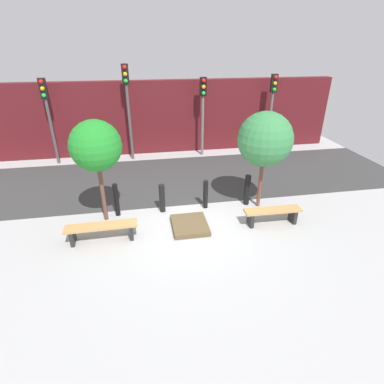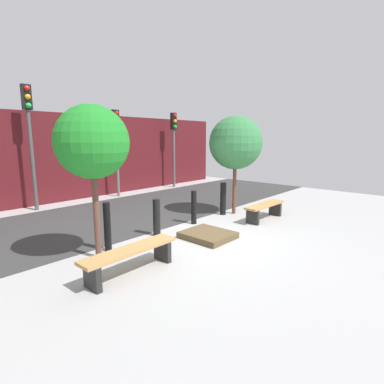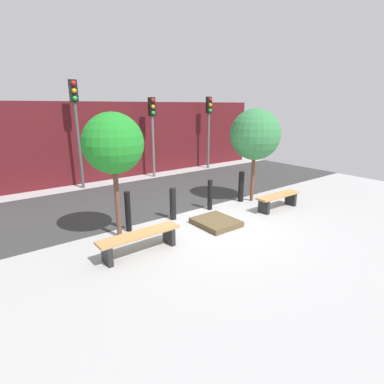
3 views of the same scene
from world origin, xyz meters
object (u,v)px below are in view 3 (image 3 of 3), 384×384
Objects in this scene: bollard_right at (241,187)px; traffic_light_mid_east at (152,123)px; bollard_left at (173,204)px; bench_left at (140,238)px; planter_bed at (216,222)px; bollard_center at (210,195)px; traffic_light_east at (209,120)px; tree_behind_left_bench at (113,144)px; tree_behind_right_bench at (255,135)px; bench_right at (278,199)px; bollard_far_left at (128,212)px; traffic_light_mid_west at (76,116)px.

bollard_right is 0.29× the size of traffic_light_mid_east.
bench_left is at bearing -143.65° from bollard_left.
bench_left is at bearing -175.26° from planter_bed.
planter_bed is at bearing -122.91° from bollard_center.
bollard_right is at bearing -119.19° from traffic_light_east.
planter_bed is 0.38× the size of tree_behind_left_bench.
tree_behind_right_bench is at bearing -115.32° from traffic_light_east.
tree_behind_right_bench is (4.82, 1.09, 1.88)m from bench_left.
bollard_center reaches higher than bollard_left.
tree_behind_left_bench reaches higher than bench_right.
tree_behind_left_bench is 0.85× the size of traffic_light_east.
tree_behind_left_bench is at bearing -151.88° from bollard_far_left.
bollard_left is 0.97× the size of bollard_center.
bollard_center is at bearing 3.35° from tree_behind_left_bench.
traffic_light_east is at bearing -0.01° from traffic_light_mid_west.
traffic_light_east is (2.44, 6.25, 2.12)m from bench_right.
traffic_light_mid_west reaches higher than traffic_light_east.
traffic_light_east is (7.27, 5.17, 0.16)m from tree_behind_left_bench.
bench_right is 7.04m from traffic_light_east.
bench_left is 1.86× the size of bollard_right.
bollard_right is at bearing 0.00° from bollard_far_left.
tree_behind_right_bench is 5.72m from traffic_light_east.
bollard_left is at bearing 180.00° from bollard_right.
traffic_light_mid_east is at bearing 98.73° from tree_behind_right_bench.
traffic_light_mid_east reaches higher than bench_left.
planter_bed is at bearing -27.25° from bollard_far_left.
bollard_left is at bearing -79.45° from traffic_light_mid_west.
tree_behind_right_bench is 3.58m from bollard_left.
traffic_light_mid_west is (0.79, 6.25, 2.42)m from bench_left.
tree_behind_left_bench is 0.99× the size of tree_behind_right_bench.
tree_behind_left_bench reaches higher than bollard_right.
tree_behind_left_bench is at bearing -144.59° from traffic_light_east.
traffic_light_mid_west is 6.48m from traffic_light_east.
bench_left is 0.53× the size of traffic_light_east.
traffic_light_east is at bearing 39.65° from bench_left.
bench_left is 6.75m from traffic_light_mid_west.
tree_behind_right_bench is 3.33× the size of bollard_left.
bollard_left is at bearing 0.00° from bollard_far_left.
traffic_light_mid_west is at bearing 84.81° from bollard_far_left.
traffic_light_mid_west is at bearing 126.51° from bollard_right.
bench_left is 2.01× the size of bollard_center.
bollard_far_left reaches higher than planter_bed.
traffic_light_mid_east is at bearing 95.19° from bollard_right.
bench_left is 2.06× the size of bollard_left.
tree_behind_left_bench reaches higher than bench_left.
bench_right is 7.82m from traffic_light_mid_west.
bench_left is 7.72m from traffic_light_mid_east.
bollard_left is 0.26× the size of traffic_light_east.
traffic_light_east reaches higher than tree_behind_left_bench.
bollard_right is (-0.34, 0.18, -1.72)m from tree_behind_right_bench.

